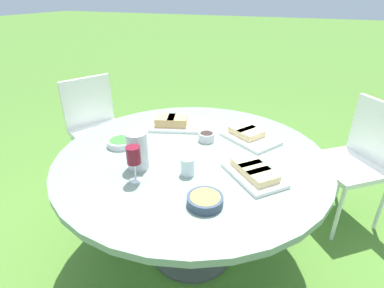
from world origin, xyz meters
TOP-DOWN VIEW (x-y plane):
  - ground_plane at (0.00, 0.00)m, footprint 40.00×40.00m
  - dining_table at (0.00, 0.00)m, footprint 1.48×1.48m
  - chair_near_left at (-0.79, 0.93)m, footprint 0.61×0.60m
  - chair_near_right at (-0.55, -1.13)m, footprint 0.58×0.57m
  - water_pitcher at (0.24, -0.19)m, footprint 0.11×0.11m
  - wine_glass at (0.35, -0.14)m, footprint 0.07×0.07m
  - platter_bread_main at (0.10, 0.37)m, footprint 0.35×0.35m
  - platter_charcuterie at (-0.31, 0.24)m, footprint 0.35×0.39m
  - platter_sandwich_side at (-0.28, -0.25)m, footprint 0.29×0.40m
  - bowl_fries at (0.39, 0.22)m, footprint 0.15×0.15m
  - bowl_salad at (0.07, -0.42)m, footprint 0.16×0.16m
  - bowl_olives at (-0.18, 0.02)m, footprint 0.09×0.09m
  - cup_water_near at (0.20, 0.06)m, footprint 0.07×0.07m

SIDE VIEW (x-z plane):
  - ground_plane at x=0.00m, z-range 0.00..0.00m
  - chair_near_left at x=-0.79m, z-range 0.08..0.97m
  - chair_near_right at x=-0.55m, z-range 0.08..0.97m
  - dining_table at x=0.00m, z-range 0.28..1.01m
  - bowl_salad at x=0.07m, z-range 0.74..0.77m
  - bowl_fries at x=0.39m, z-range 0.74..0.78m
  - platter_charcuterie at x=-0.31m, z-range 0.73..0.79m
  - platter_bread_main at x=0.10m, z-range 0.73..0.79m
  - bowl_olives at x=-0.18m, z-range 0.74..0.79m
  - platter_sandwich_side at x=-0.28m, z-range 0.73..0.80m
  - cup_water_near at x=0.20m, z-range 0.73..0.82m
  - water_pitcher at x=0.24m, z-range 0.73..0.93m
  - wine_glass at x=0.35m, z-range 0.77..0.96m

